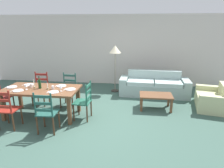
{
  "coord_description": "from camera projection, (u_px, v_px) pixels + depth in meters",
  "views": [
    {
      "loc": [
        1.05,
        -4.33,
        2.25
      ],
      "look_at": [
        0.45,
        0.66,
        0.75
      ],
      "focal_mm": 30.9,
      "sensor_mm": 36.0,
      "label": 1
    }
  ],
  "objects": [
    {
      "name": "ground_plane",
      "position": [
        91.0,
        119.0,
        4.89
      ],
      "size": [
        9.6,
        9.6,
        0.02
      ],
      "primitive_type": "cube",
      "color": "#38554B"
    },
    {
      "name": "wall_far",
      "position": [
        109.0,
        50.0,
        7.63
      ],
      "size": [
        9.6,
        0.16,
        2.7
      ],
      "primitive_type": "cube",
      "color": "beige",
      "rests_on": "ground_plane"
    },
    {
      "name": "dining_table",
      "position": [
        41.0,
        92.0,
        4.89
      ],
      "size": [
        1.9,
        0.96,
        0.75
      ],
      "color": "brown",
      "rests_on": "ground_plane"
    },
    {
      "name": "dining_chair_near_left",
      "position": [
        7.0,
        109.0,
        4.31
      ],
      "size": [
        0.42,
        0.4,
        0.96
      ],
      "color": "maroon",
      "rests_on": "ground_plane"
    },
    {
      "name": "dining_chair_near_right",
      "position": [
        46.0,
        112.0,
        4.15
      ],
      "size": [
        0.43,
        0.41,
        0.96
      ],
      "color": "#215047",
      "rests_on": "ground_plane"
    },
    {
      "name": "dining_chair_far_left",
      "position": [
        41.0,
        88.0,
        5.75
      ],
      "size": [
        0.43,
        0.41,
        0.96
      ],
      "color": "maroon",
      "rests_on": "ground_plane"
    },
    {
      "name": "dining_chair_far_right",
      "position": [
        69.0,
        90.0,
        5.62
      ],
      "size": [
        0.44,
        0.42,
        0.96
      ],
      "color": "#254F47",
      "rests_on": "ground_plane"
    },
    {
      "name": "dining_chair_head_west",
      "position": [
        1.0,
        96.0,
        5.1
      ],
      "size": [
        0.41,
        0.43,
        0.96
      ],
      "color": "maroon",
      "rests_on": "ground_plane"
    },
    {
      "name": "dining_chair_head_east",
      "position": [
        84.0,
        101.0,
        4.78
      ],
      "size": [
        0.42,
        0.44,
        0.96
      ],
      "color": "#215D48",
      "rests_on": "ground_plane"
    },
    {
      "name": "dinner_plate_near_left",
      "position": [
        18.0,
        91.0,
        4.68
      ],
      "size": [
        0.24,
        0.24,
        0.02
      ],
      "primitive_type": "cylinder",
      "color": "white",
      "rests_on": "dining_table"
    },
    {
      "name": "fork_near_left",
      "position": [
        13.0,
        91.0,
        4.69
      ],
      "size": [
        0.03,
        0.17,
        0.01
      ],
      "primitive_type": "cube",
      "rotation": [
        0.0,
        0.0,
        -0.06
      ],
      "color": "silver",
      "rests_on": "dining_table"
    },
    {
      "name": "dinner_plate_near_right",
      "position": [
        54.0,
        92.0,
        4.57
      ],
      "size": [
        0.24,
        0.24,
        0.02
      ],
      "primitive_type": "cylinder",
      "color": "white",
      "rests_on": "dining_table"
    },
    {
      "name": "fork_near_right",
      "position": [
        48.0,
        92.0,
        4.59
      ],
      "size": [
        0.03,
        0.17,
        0.01
      ],
      "primitive_type": "cube",
      "rotation": [
        0.0,
        0.0,
        0.07
      ],
      "color": "silver",
      "rests_on": "dining_table"
    },
    {
      "name": "dinner_plate_far_left",
      "position": [
        29.0,
        85.0,
        5.15
      ],
      "size": [
        0.24,
        0.24,
        0.02
      ],
      "primitive_type": "cylinder",
      "color": "white",
      "rests_on": "dining_table"
    },
    {
      "name": "fork_far_left",
      "position": [
        24.0,
        85.0,
        5.17
      ],
      "size": [
        0.03,
        0.17,
        0.01
      ],
      "primitive_type": "cube",
      "rotation": [
        0.0,
        0.0,
        -0.06
      ],
      "color": "silver",
      "rests_on": "dining_table"
    },
    {
      "name": "dinner_plate_far_right",
      "position": [
        62.0,
        86.0,
        5.05
      ],
      "size": [
        0.24,
        0.24,
        0.02
      ],
      "primitive_type": "cylinder",
      "color": "white",
      "rests_on": "dining_table"
    },
    {
      "name": "fork_far_right",
      "position": [
        56.0,
        86.0,
        5.07
      ],
      "size": [
        0.03,
        0.17,
        0.01
      ],
      "primitive_type": "cube",
      "rotation": [
        0.0,
        0.0,
        0.09
      ],
      "color": "silver",
      "rests_on": "dining_table"
    },
    {
      "name": "dinner_plate_head_west",
      "position": [
        12.0,
        87.0,
        4.95
      ],
      "size": [
        0.24,
        0.24,
        0.02
      ],
      "primitive_type": "cylinder",
      "color": "white",
      "rests_on": "dining_table"
    },
    {
      "name": "fork_head_west",
      "position": [
        7.0,
        87.0,
        4.97
      ],
      "size": [
        0.02,
        0.17,
        0.01
      ],
      "primitive_type": "cube",
      "rotation": [
        0.0,
        0.0,
        0.03
      ],
      "color": "silver",
      "rests_on": "dining_table"
    },
    {
      "name": "dinner_plate_head_east",
      "position": [
        71.0,
        89.0,
        4.77
      ],
      "size": [
        0.24,
        0.24,
        0.02
      ],
      "primitive_type": "cylinder",
      "color": "white",
      "rests_on": "dining_table"
    },
    {
      "name": "fork_head_east",
      "position": [
        65.0,
        89.0,
        4.79
      ],
      "size": [
        0.03,
        0.17,
        0.01
      ],
      "primitive_type": "cube",
      "rotation": [
        0.0,
        0.0,
        -0.09
      ],
      "color": "silver",
      "rests_on": "dining_table"
    },
    {
      "name": "wine_bottle",
      "position": [
        40.0,
        84.0,
        4.84
      ],
      "size": [
        0.07,
        0.07,
        0.32
      ],
      "color": "#143819",
      "rests_on": "dining_table"
    },
    {
      "name": "wine_glass_near_left",
      "position": [
        26.0,
        85.0,
        4.74
      ],
      "size": [
        0.06,
        0.06,
        0.16
      ],
      "color": "white",
      "rests_on": "dining_table"
    },
    {
      "name": "wine_glass_near_right",
      "position": [
        61.0,
        87.0,
        4.63
      ],
      "size": [
        0.06,
        0.06,
        0.16
      ],
      "color": "white",
      "rests_on": "dining_table"
    },
    {
      "name": "coffee_cup_primary",
      "position": [
        53.0,
        88.0,
        4.79
      ],
      "size": [
        0.07,
        0.07,
        0.09
      ],
      "primitive_type": "cylinder",
      "color": "silver",
      "rests_on": "dining_table"
    },
    {
      "name": "coffee_cup_secondary",
      "position": [
        31.0,
        86.0,
        4.95
      ],
      "size": [
        0.07,
        0.07,
        0.09
      ],
      "primitive_type": "cylinder",
      "color": "silver",
      "rests_on": "dining_table"
    },
    {
      "name": "candle_tall",
      "position": [
        34.0,
        86.0,
        4.89
      ],
      "size": [
        0.05,
        0.05,
        0.23
      ],
      "color": "#998C66",
      "rests_on": "dining_table"
    },
    {
      "name": "candle_short",
      "position": [
        48.0,
        88.0,
        4.79
      ],
      "size": [
        0.05,
        0.05,
        0.16
      ],
      "color": "#998C66",
      "rests_on": "dining_table"
    },
    {
      "name": "couch",
      "position": [
        154.0,
        86.0,
        6.58
      ],
      "size": [
        2.32,
        0.91,
        0.8
      ],
      "color": "#98B0AC",
      "rests_on": "ground_plane"
    },
    {
      "name": "coffee_table",
      "position": [
        156.0,
        97.0,
        5.42
      ],
      "size": [
        0.9,
        0.56,
        0.42
      ],
      "color": "brown",
      "rests_on": "ground_plane"
    },
    {
      "name": "armchair_upholstered",
      "position": [
        214.0,
        100.0,
        5.48
      ],
      "size": [
        1.02,
        1.3,
        0.72
      ],
      "color": "#BDC08D",
      "rests_on": "ground_plane"
    },
    {
      "name": "standing_lamp",
      "position": [
        115.0,
        52.0,
        6.59
      ],
      "size": [
        0.4,
        0.4,
        1.64
      ],
      "color": "#332D28",
      "rests_on": "ground_plane"
    }
  ]
}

